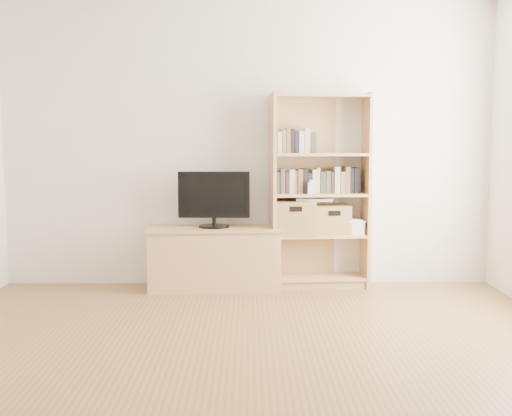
{
  "coord_description": "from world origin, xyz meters",
  "views": [
    {
      "loc": [
        0.01,
        -3.43,
        1.35
      ],
      "look_at": [
        0.07,
        1.9,
        0.77
      ],
      "focal_mm": 45.0,
      "sensor_mm": 36.0,
      "label": 1
    }
  ],
  "objects_px": {
    "baby_monitor": "(311,188)",
    "laptop": "(315,199)",
    "basket_right": "(331,219)",
    "television": "(214,200)",
    "bookshelf": "(320,191)",
    "tv_stand": "(214,259)",
    "basket_left": "(294,217)"
  },
  "relations": [
    {
      "from": "tv_stand",
      "to": "television",
      "type": "distance_m",
      "value": 0.54
    },
    {
      "from": "baby_monitor",
      "to": "basket_left",
      "type": "height_order",
      "value": "baby_monitor"
    },
    {
      "from": "bookshelf",
      "to": "television",
      "type": "bearing_deg",
      "value": 179.52
    },
    {
      "from": "basket_right",
      "to": "television",
      "type": "bearing_deg",
      "value": 178.26
    },
    {
      "from": "tv_stand",
      "to": "bookshelf",
      "type": "xyz_separation_m",
      "value": [
        0.96,
        0.06,
        0.61
      ]
    },
    {
      "from": "bookshelf",
      "to": "baby_monitor",
      "type": "distance_m",
      "value": 0.14
    },
    {
      "from": "basket_left",
      "to": "television",
      "type": "bearing_deg",
      "value": -179.27
    },
    {
      "from": "laptop",
      "to": "baby_monitor",
      "type": "bearing_deg",
      "value": -108.45
    },
    {
      "from": "tv_stand",
      "to": "basket_right",
      "type": "height_order",
      "value": "basket_right"
    },
    {
      "from": "baby_monitor",
      "to": "basket_right",
      "type": "relative_size",
      "value": 0.33
    },
    {
      "from": "television",
      "to": "basket_left",
      "type": "xyz_separation_m",
      "value": [
        0.72,
        0.04,
        -0.17
      ]
    },
    {
      "from": "bookshelf",
      "to": "basket_right",
      "type": "height_order",
      "value": "bookshelf"
    },
    {
      "from": "television",
      "to": "baby_monitor",
      "type": "xyz_separation_m",
      "value": [
        0.86,
        -0.04,
        0.1
      ]
    },
    {
      "from": "bookshelf",
      "to": "laptop",
      "type": "distance_m",
      "value": 0.09
    },
    {
      "from": "tv_stand",
      "to": "laptop",
      "type": "relative_size",
      "value": 3.67
    },
    {
      "from": "tv_stand",
      "to": "television",
      "type": "xyz_separation_m",
      "value": [
        0.0,
        0.0,
        0.54
      ]
    },
    {
      "from": "bookshelf",
      "to": "basket_left",
      "type": "height_order",
      "value": "bookshelf"
    },
    {
      "from": "television",
      "to": "basket_right",
      "type": "distance_m",
      "value": 1.08
    },
    {
      "from": "basket_right",
      "to": "basket_left",
      "type": "bearing_deg",
      "value": 178.95
    },
    {
      "from": "television",
      "to": "basket_left",
      "type": "relative_size",
      "value": 1.72
    },
    {
      "from": "baby_monitor",
      "to": "laptop",
      "type": "relative_size",
      "value": 0.33
    },
    {
      "from": "tv_stand",
      "to": "basket_left",
      "type": "xyz_separation_m",
      "value": [
        0.72,
        0.04,
        0.38
      ]
    },
    {
      "from": "television",
      "to": "basket_left",
      "type": "height_order",
      "value": "television"
    },
    {
      "from": "baby_monitor",
      "to": "laptop",
      "type": "xyz_separation_m",
      "value": [
        0.05,
        0.08,
        -0.11
      ]
    },
    {
      "from": "basket_left",
      "to": "basket_right",
      "type": "height_order",
      "value": "basket_left"
    },
    {
      "from": "tv_stand",
      "to": "basket_left",
      "type": "height_order",
      "value": "basket_left"
    },
    {
      "from": "tv_stand",
      "to": "baby_monitor",
      "type": "bearing_deg",
      "value": -6.18
    },
    {
      "from": "basket_right",
      "to": "laptop",
      "type": "bearing_deg",
      "value": -174.72
    },
    {
      "from": "television",
      "to": "baby_monitor",
      "type": "distance_m",
      "value": 0.87
    },
    {
      "from": "bookshelf",
      "to": "basket_right",
      "type": "bearing_deg",
      "value": -2.6
    },
    {
      "from": "baby_monitor",
      "to": "basket_right",
      "type": "bearing_deg",
      "value": 29.74
    },
    {
      "from": "tv_stand",
      "to": "laptop",
      "type": "xyz_separation_m",
      "value": [
        0.91,
        0.04,
        0.54
      ]
    }
  ]
}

